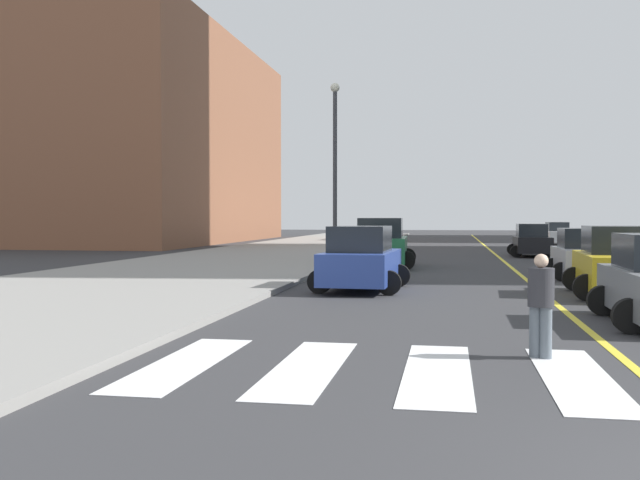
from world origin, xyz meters
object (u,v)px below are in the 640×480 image
object	(u,v)px
car_yellow_fourth	(618,263)
car_silver_fifth	(584,255)
car_blue_nearest	(361,260)
street_lamp	(335,156)
car_green_seventh	(381,244)
car_white_third	(557,234)
pedestrian_crossing	(541,301)
car_black_second	(532,241)

from	to	relation	value
car_yellow_fourth	car_silver_fifth	world-z (taller)	car_yellow_fourth
car_blue_nearest	street_lamp	distance (m)	14.61
car_green_seventh	street_lamp	xyz separation A→B (m)	(-2.61, 4.19, 4.05)
car_white_third	pedestrian_crossing	world-z (taller)	car_white_third
car_white_third	car_silver_fifth	bearing A→B (deg)	81.69
car_yellow_fourth	car_silver_fifth	xyz separation A→B (m)	(0.11, 5.70, -0.07)
car_silver_fifth	car_green_seventh	bearing A→B (deg)	-29.12
car_black_second	pedestrian_crossing	distance (m)	28.97
car_green_seventh	street_lamp	distance (m)	6.38
car_green_seventh	pedestrian_crossing	distance (m)	19.51
car_black_second	street_lamp	world-z (taller)	street_lamp
car_blue_nearest	car_yellow_fourth	bearing A→B (deg)	-0.86
car_blue_nearest	car_black_second	distance (m)	20.43
car_silver_fifth	car_green_seventh	xyz separation A→B (m)	(-7.35, 4.19, 0.16)
car_silver_fifth	street_lamp	world-z (taller)	street_lamp
car_green_seventh	street_lamp	bearing A→B (deg)	119.83
car_yellow_fourth	pedestrian_crossing	bearing A→B (deg)	74.15
car_white_third	street_lamp	bearing A→B (deg)	57.41
car_white_third	car_black_second	bearing A→B (deg)	75.88
car_silver_fifth	pedestrian_crossing	xyz separation A→B (m)	(-3.19, -14.87, 0.06)
street_lamp	car_yellow_fourth	bearing A→B (deg)	-55.04
car_black_second	street_lamp	xyz separation A→B (m)	(-9.75, -5.56, 4.20)
car_blue_nearest	car_yellow_fourth	distance (m)	6.94
car_black_second	car_yellow_fourth	bearing A→B (deg)	90.80
car_silver_fifth	car_white_third	bearing A→B (deg)	-95.84
car_blue_nearest	car_silver_fifth	distance (m)	8.82
car_yellow_fourth	street_lamp	bearing A→B (deg)	-52.32
car_silver_fifth	street_lamp	size ratio (longest dim) A/B	0.46
car_black_second	pedestrian_crossing	world-z (taller)	car_black_second
car_silver_fifth	pedestrian_crossing	size ratio (longest dim) A/B	2.47
car_silver_fifth	street_lamp	bearing A→B (deg)	-39.51
car_white_third	car_yellow_fourth	distance (m)	36.90
car_black_second	car_white_third	xyz separation A→B (m)	(3.71, 17.09, -0.02)
car_blue_nearest	street_lamp	world-z (taller)	street_lamp
car_blue_nearest	car_green_seventh	size ratio (longest dim) A/B	0.90
car_white_third	car_blue_nearest	bearing A→B (deg)	71.96
car_blue_nearest	pedestrian_crossing	xyz separation A→B (m)	(3.85, -9.56, -0.00)
car_yellow_fourth	car_white_third	bearing A→B (deg)	-92.90
street_lamp	car_green_seventh	bearing A→B (deg)	-58.11
car_green_seventh	car_silver_fifth	bearing A→B (deg)	-31.78
car_silver_fifth	pedestrian_crossing	bearing A→B (deg)	78.50
car_white_third	car_green_seventh	world-z (taller)	car_green_seventh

